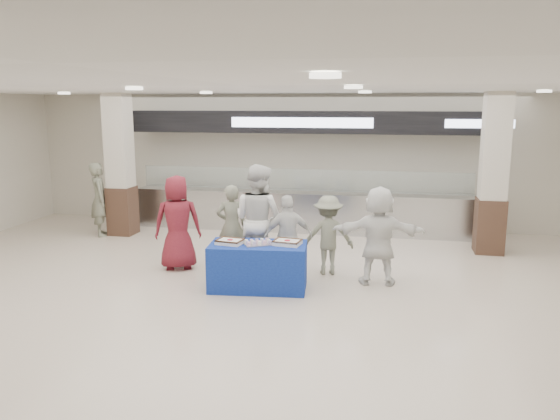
% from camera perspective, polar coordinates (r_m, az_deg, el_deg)
% --- Properties ---
extents(ground, '(14.00, 14.00, 0.00)m').
position_cam_1_polar(ground, '(7.97, -3.94, -10.81)').
color(ground, beige).
rests_on(ground, ground).
extents(serving_line, '(8.70, 0.85, 2.80)m').
position_cam_1_polar(serving_line, '(12.81, 2.42, 2.94)').
color(serving_line, '#B8BABF').
rests_on(serving_line, ground).
extents(column_left, '(0.55, 0.55, 3.20)m').
position_cam_1_polar(column_left, '(12.90, -16.36, 4.22)').
color(column_left, '#372319').
rests_on(column_left, ground).
extents(column_right, '(0.55, 0.55, 3.20)m').
position_cam_1_polar(column_right, '(11.59, 21.37, 3.18)').
color(column_right, '#372319').
rests_on(column_right, ground).
extents(display_table, '(1.62, 0.94, 0.75)m').
position_cam_1_polar(display_table, '(8.89, -2.31, -5.90)').
color(display_table, navy).
rests_on(display_table, ground).
extents(sheet_cake_left, '(0.45, 0.37, 0.09)m').
position_cam_1_polar(sheet_cake_left, '(8.81, -5.24, -3.26)').
color(sheet_cake_left, white).
rests_on(sheet_cake_left, display_table).
extents(sheet_cake_right, '(0.46, 0.38, 0.09)m').
position_cam_1_polar(sheet_cake_right, '(8.72, 0.77, -3.35)').
color(sheet_cake_right, white).
rests_on(sheet_cake_right, display_table).
extents(cupcake_tray, '(0.54, 0.50, 0.07)m').
position_cam_1_polar(cupcake_tray, '(8.74, -2.30, -3.39)').
color(cupcake_tray, '#A2A2A6').
rests_on(cupcake_tray, display_table).
extents(civilian_maroon, '(0.98, 0.80, 1.72)m').
position_cam_1_polar(civilian_maroon, '(10.01, -10.65, -1.29)').
color(civilian_maroon, maroon).
rests_on(civilian_maroon, ground).
extents(soldier_a, '(0.63, 0.49, 1.53)m').
position_cam_1_polar(soldier_a, '(10.02, -5.07, -1.68)').
color(soldier_a, slate).
rests_on(soldier_a, ground).
extents(chef_tall, '(1.16, 1.05, 1.95)m').
position_cam_1_polar(chef_tall, '(9.53, -2.29, -1.02)').
color(chef_tall, white).
rests_on(chef_tall, ground).
extents(chef_short, '(0.92, 0.65, 1.45)m').
position_cam_1_polar(chef_short, '(9.32, 0.84, -2.84)').
color(chef_short, white).
rests_on(chef_short, ground).
extents(soldier_b, '(0.99, 0.70, 1.40)m').
position_cam_1_polar(soldier_b, '(9.61, 5.04, -2.62)').
color(soldier_b, slate).
rests_on(soldier_b, ground).
extents(civilian_white, '(1.57, 0.61, 1.66)m').
position_cam_1_polar(civilian_white, '(9.15, 10.26, -2.63)').
color(civilian_white, white).
rests_on(civilian_white, ground).
extents(soldier_bg, '(0.66, 0.73, 1.67)m').
position_cam_1_polar(soldier_bg, '(12.99, -18.34, 1.06)').
color(soldier_bg, slate).
rests_on(soldier_bg, ground).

